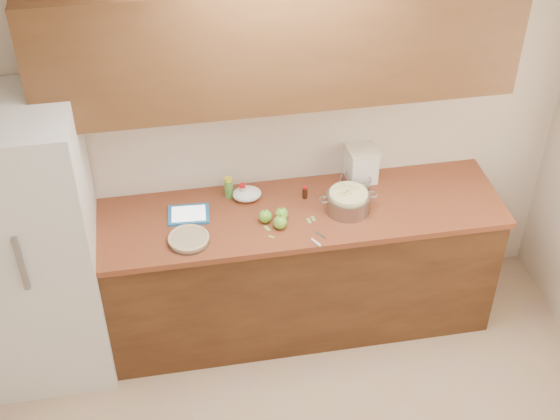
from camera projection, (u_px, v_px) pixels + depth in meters
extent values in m
plane|color=white|center=(369.00, 85.00, 2.42)|extent=(3.60, 3.60, 0.00)
plane|color=beige|center=(274.00, 129.00, 4.62)|extent=(3.60, 0.00, 3.60)
cube|color=#563318|center=(283.00, 271.00, 4.91)|extent=(2.60, 0.65, 0.88)
cube|color=brown|center=(283.00, 215.00, 4.62)|extent=(2.64, 0.68, 0.04)
cube|color=brown|center=(278.00, 41.00, 4.08)|extent=(2.60, 0.34, 0.70)
cube|color=silver|center=(34.00, 247.00, 4.40)|extent=(0.70, 0.70, 1.80)
cylinder|color=silver|center=(189.00, 240.00, 4.39)|extent=(0.24, 0.24, 0.03)
cylinder|color=#DBC08B|center=(189.00, 239.00, 4.39)|extent=(0.22, 0.22, 0.03)
torus|color=#DBC08B|center=(189.00, 238.00, 4.38)|extent=(0.23, 0.23, 0.02)
cylinder|color=gray|center=(348.00, 203.00, 4.59)|extent=(0.26, 0.26, 0.11)
torus|color=gray|center=(324.00, 200.00, 4.54)|extent=(0.06, 0.06, 0.01)
torus|color=gray|center=(372.00, 194.00, 4.58)|extent=(0.06, 0.06, 0.01)
cylinder|color=#F0E7A1|center=(348.00, 200.00, 4.58)|extent=(0.23, 0.23, 0.12)
cube|color=white|center=(361.00, 165.00, 4.80)|extent=(0.18, 0.18, 0.21)
cube|color=beige|center=(362.00, 150.00, 4.73)|extent=(0.20, 0.20, 0.02)
cube|color=#2266A6|center=(189.00, 215.00, 4.58)|extent=(0.25, 0.20, 0.02)
cube|color=white|center=(189.00, 214.00, 4.57)|extent=(0.21, 0.16, 0.00)
cube|color=gray|center=(320.00, 235.00, 4.44)|extent=(0.05, 0.08, 0.00)
cylinder|color=white|center=(316.00, 242.00, 4.38)|extent=(0.05, 0.07, 0.01)
cylinder|color=#4C8C38|center=(229.00, 189.00, 4.69)|extent=(0.05, 0.05, 0.12)
cylinder|color=yellow|center=(228.00, 179.00, 4.64)|extent=(0.04, 0.04, 0.02)
cylinder|color=beige|center=(243.00, 193.00, 4.68)|extent=(0.04, 0.04, 0.09)
cylinder|color=red|center=(243.00, 186.00, 4.64)|extent=(0.04, 0.04, 0.02)
cylinder|color=black|center=(305.00, 193.00, 4.69)|extent=(0.03, 0.03, 0.07)
cylinder|color=red|center=(305.00, 188.00, 4.67)|extent=(0.03, 0.03, 0.01)
cylinder|color=silver|center=(355.00, 183.00, 4.77)|extent=(0.19, 0.19, 0.07)
torus|color=silver|center=(355.00, 179.00, 4.75)|extent=(0.20, 0.20, 0.01)
ellipsoid|color=white|center=(247.00, 194.00, 4.69)|extent=(0.20, 0.17, 0.07)
sphere|color=#69AA2D|center=(265.00, 216.00, 4.51)|extent=(0.08, 0.08, 0.08)
cylinder|color=#3F2D19|center=(265.00, 210.00, 4.49)|extent=(0.01, 0.01, 0.01)
sphere|color=#69AA2D|center=(282.00, 214.00, 4.53)|extent=(0.08, 0.08, 0.08)
cylinder|color=#3F2D19|center=(282.00, 208.00, 4.50)|extent=(0.01, 0.01, 0.01)
sphere|color=#69AA2D|center=(280.00, 222.00, 4.47)|extent=(0.08, 0.08, 0.08)
cylinder|color=#3F2D19|center=(280.00, 216.00, 4.44)|extent=(0.01, 0.01, 0.01)
cube|color=#81A751|center=(267.00, 228.00, 4.49)|extent=(0.04, 0.05, 0.00)
cube|color=#81A751|center=(309.00, 221.00, 4.54)|extent=(0.02, 0.05, 0.00)
cube|color=#81A751|center=(271.00, 237.00, 4.43)|extent=(0.04, 0.03, 0.00)
cube|color=#81A751|center=(278.00, 219.00, 4.55)|extent=(0.03, 0.02, 0.00)
cube|color=#81A751|center=(313.00, 219.00, 4.56)|extent=(0.02, 0.05, 0.00)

